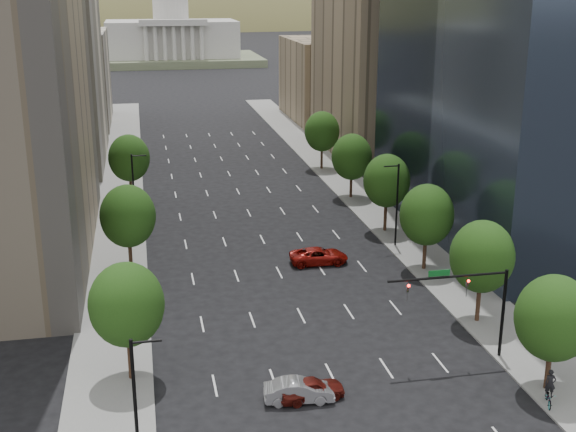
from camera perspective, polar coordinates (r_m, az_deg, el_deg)
sidewalk_left at (r=80.76m, az=-12.90°, el=-2.40°), size 6.00×200.00×0.15m
sidewalk_right at (r=85.37m, az=8.35°, el=-1.05°), size 6.00×200.00×0.15m
midrise_cream_left at (r=120.18m, az=-17.71°, el=12.14°), size 14.00×30.00×35.00m
filler_left at (r=153.71m, az=-16.19°, el=10.05°), size 14.00×26.00×18.00m
parking_tan_right at (r=122.58m, az=6.64°, el=11.74°), size 14.00×30.00×30.00m
filler_right at (r=154.90m, az=2.79°, el=10.38°), size 14.00×26.00×16.00m
tree_right_0 at (r=53.34m, az=19.63°, el=-7.35°), size 5.20×5.20×8.39m
tree_right_1 at (r=62.10m, az=14.59°, el=-3.02°), size 5.20×5.20×8.75m
tree_right_2 at (r=72.51m, az=10.54°, el=0.08°), size 5.20×5.20×8.61m
tree_right_3 at (r=83.25m, az=7.54°, el=2.68°), size 5.20×5.20×8.89m
tree_right_4 at (r=96.31m, az=4.89°, el=4.51°), size 5.20×5.20×8.46m
tree_right_5 at (r=111.38m, az=2.61°, el=6.46°), size 5.20×5.20×8.75m
tree_left_0 at (r=52.57m, az=-12.22°, el=-6.63°), size 5.20×5.20×8.75m
tree_left_1 at (r=71.28m, az=-12.13°, el=-0.01°), size 5.20×5.20×8.97m
tree_left_2 at (r=96.51m, az=-12.04°, el=4.35°), size 5.20×5.20×8.68m
streetlight_rn at (r=78.79m, az=8.28°, el=1.02°), size 1.70×0.20×9.00m
streetlight_ls at (r=42.30m, az=-11.47°, el=-14.25°), size 1.70×0.20×9.00m
streetlight_ln at (r=84.07m, az=-11.65°, el=1.88°), size 1.70×0.20×9.00m
traffic_signal at (r=55.85m, az=13.95°, el=-5.94°), size 9.12×0.40×7.38m
capitol at (r=266.77m, az=-8.85°, el=13.25°), size 60.00×40.00×35.20m
foothills at (r=620.71m, az=-7.02°, el=11.27°), size 720.00×413.00×263.00m
car_maroon at (r=51.41m, az=1.75°, el=-13.02°), size 4.76×2.38×1.56m
car_silver at (r=51.16m, az=0.84°, el=-13.18°), size 4.84×2.10×1.55m
car_red_far at (r=74.48m, az=2.37°, el=-3.06°), size 5.86×2.79×1.61m
cyclist at (r=53.27m, az=19.31°, el=-12.65°), size 1.32×2.03×2.54m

